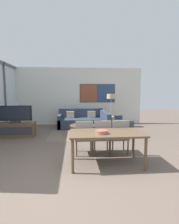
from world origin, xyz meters
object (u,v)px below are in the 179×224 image
Objects in this scene: sofa_side at (113,126)px; dining_chair_right at (119,135)px; sofa_main at (81,121)px; dining_chair_centre at (102,135)px; tv_console at (16,130)px; fruit_bowl at (102,132)px; dining_table at (107,136)px; floor_lamp at (111,98)px; coffee_table at (83,127)px; dining_chair_left at (84,136)px; television at (15,114)px.

sofa_side is 2.36m from dining_chair_right.
dining_chair_centre reaches higher than sofa_main.
tv_console is 5.23× the size of fruit_bowl.
floor_lamp is at bearing 76.86° from dining_table.
dining_chair_right is at bearing -2.82° from dining_chair_centre.
coffee_table is (2.43, 0.12, 0.02)m from tv_console.
dining_chair_left is (-0.46, 0.66, -0.16)m from dining_table.
coffee_table is 2.20m from dining_chair_centre.
dining_chair_right is at bearing -98.42° from floor_lamp.
dining_chair_right reaches higher than fruit_bowl.
sofa_main and sofa_side have the same top height.
dining_chair_left is 3.44× the size of fruit_bowl.
sofa_main is at bearing 103.55° from dining_chair_right.
tv_console is at bearing -177.07° from coffee_table.
coffee_table is 1.08× the size of dining_chair_right.
sofa_main is at bearing 96.45° from dining_chair_centre.
sofa_side is at bearing 61.07° from dining_chair_left.
floor_lamp is at bearing 22.33° from television.
television is 1.32× the size of dining_chair_right.
dining_table is (-0.81, -2.96, 0.39)m from sofa_side.
dining_chair_left is at bearing 124.72° from dining_table.
television is 3.70m from sofa_side.
television is at bearing 144.43° from dining_chair_centre.
television is at bearing -177.09° from coffee_table.
floor_lamp is at bearing 74.55° from dining_chair_centre.
dining_chair_centre reaches higher than tv_console.
floor_lamp is (0.54, 3.62, 0.82)m from dining_chair_right.
fruit_bowl reaches higher than dining_table.
dining_table is 4.43m from floor_lamp.
dining_chair_centre is 0.46m from dining_chair_right.
coffee_table is at bearing 2.91° from television.
dining_chair_left is 0.59× the size of floor_lamp.
tv_console is 1.52× the size of dining_chair_left.
dining_chair_left is 3.97m from floor_lamp.
dining_chair_left reaches higher than fruit_bowl.
coffee_table is 2.16m from dining_chair_left.
sofa_side is 1.81× the size of dining_chair_centre.
coffee_table is 2.99m from fruit_bowl.
sofa_main is 4.36m from fruit_bowl.
dining_table is at bearing -84.56° from sofa_main.
sofa_side is (3.65, 0.27, -0.55)m from television.
floor_lamp reaches higher than dining_chair_centre.
dining_chair_centre reaches higher than fruit_bowl.
fruit_bowl is at bearing -84.73° from coffee_table.
tv_console is 0.84× the size of sofa_side.
sofa_side is (3.65, 0.27, 0.01)m from tv_console.
dining_table reaches higher than tv_console.
dining_chair_centre reaches higher than dining_table.
floor_lamp reaches higher than television.
dining_chair_right is at bearing -31.90° from television.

